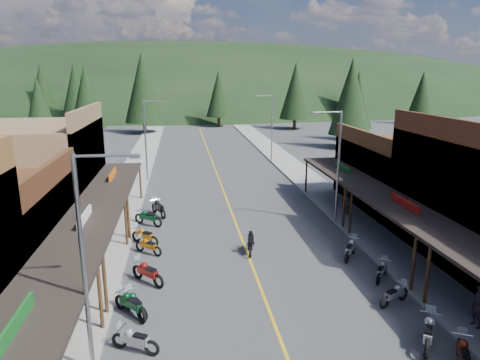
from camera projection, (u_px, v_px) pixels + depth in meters
name	position (u px, v px, depth m)	size (l,w,h in m)	color
ground	(258.00, 281.00, 22.09)	(220.00, 220.00, 0.00)	#38383A
centerline	(221.00, 184.00, 41.30)	(0.15, 90.00, 0.01)	gold
sidewalk_west	(129.00, 187.00, 40.12)	(3.40, 94.00, 0.15)	gray
sidewalk_east	(308.00, 181.00, 42.45)	(3.40, 94.00, 0.15)	gray
shop_west_3	(38.00, 174.00, 30.24)	(10.90, 10.20, 8.20)	brown
shop_east_3	(402.00, 175.00, 34.17)	(10.90, 10.20, 6.20)	#4C2D16
streetlight_0	(87.00, 257.00, 14.31)	(2.16, 0.18, 8.00)	gray
streetlight_1	(147.00, 137.00, 41.21)	(2.16, 0.18, 8.00)	gray
streetlight_2	(337.00, 162.00, 29.62)	(2.16, 0.18, 8.00)	gray
streetlight_3	(271.00, 125.00, 50.76)	(2.16, 0.18, 8.00)	gray
ridge_hill	(190.00, 103.00, 151.78)	(310.00, 140.00, 60.00)	black
pine_1	(75.00, 90.00, 84.36)	(5.88, 5.88, 12.50)	black
pine_2	(143.00, 88.00, 74.52)	(6.72, 6.72, 14.00)	black
pine_3	(219.00, 94.00, 84.45)	(5.04, 5.04, 11.00)	black
pine_4	(295.00, 91.00, 80.39)	(5.88, 5.88, 12.50)	black
pine_5	(352.00, 85.00, 93.88)	(6.72, 6.72, 14.00)	black
pine_6	(422.00, 93.00, 88.17)	(5.04, 5.04, 11.00)	black
pine_7	(42.00, 89.00, 89.05)	(5.88, 5.88, 12.50)	black
pine_8	(39.00, 108.00, 56.11)	(4.48, 4.48, 10.00)	black
pine_9	(358.00, 100.00, 66.99)	(4.93, 4.93, 10.80)	black
pine_10	(86.00, 98.00, 66.06)	(5.38, 5.38, 11.60)	black
pine_11	(351.00, 97.00, 59.53)	(5.82, 5.82, 12.40)	black
bike_west_5	(135.00, 339.00, 16.34)	(0.67, 2.01, 1.15)	#A09FA4
bike_west_6	(135.00, 303.00, 18.83)	(0.70, 2.09, 1.20)	#0D4125
bike_west_7	(131.00, 303.00, 18.85)	(0.71, 2.14, 1.22)	#0C3C1A
bike_west_8	(148.00, 272.00, 21.70)	(0.77, 2.30, 1.31)	maroon
bike_west_9	(148.00, 245.00, 25.28)	(0.65, 1.96, 1.12)	#A35A0B
bike_west_10	(145.00, 235.00, 26.71)	(0.71, 2.14, 1.22)	#CB6C0E
bike_west_11	(148.00, 217.00, 29.99)	(0.77, 2.30, 1.31)	#0B381E
bike_west_12	(159.00, 207.00, 32.03)	(0.78, 2.35, 1.34)	black
bike_east_4	(464.00, 354.00, 15.39)	(0.72, 2.17, 1.24)	#641E0D
bike_east_5	(429.00, 331.00, 16.69)	(0.78, 2.33, 1.33)	#B0AFB5
bike_east_6	(394.00, 294.00, 19.74)	(0.64, 1.91, 1.09)	gray
bike_east_7	(382.00, 270.00, 22.17)	(0.62, 1.87, 1.07)	gray
bike_east_8	(350.00, 248.00, 24.75)	(0.71, 2.14, 1.23)	#A6A7AC
rider_on_bike	(250.00, 244.00, 25.44)	(0.94, 2.01, 1.47)	black
pedestrian_east_a	(478.00, 306.00, 17.66)	(0.68, 0.45, 1.87)	#271E2D
pedestrian_east_b	(346.00, 202.00, 32.05)	(0.90, 0.52, 1.86)	brown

